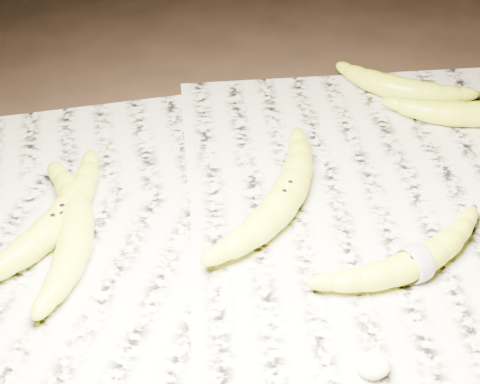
{
  "coord_description": "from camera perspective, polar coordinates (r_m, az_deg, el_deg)",
  "views": [
    {
      "loc": [
        -0.11,
        -0.53,
        0.54
      ],
      "look_at": [
        -0.03,
        0.03,
        0.05
      ],
      "focal_mm": 50.0,
      "sensor_mm": 36.0,
      "label": 1
    }
  ],
  "objects": [
    {
      "name": "ground",
      "position": [
        0.76,
        2.3,
        -4.08
      ],
      "size": [
        3.0,
        3.0,
        0.0
      ],
      "primitive_type": "plane",
      "color": "black",
      "rests_on": "ground"
    },
    {
      "name": "newspaper_patch",
      "position": [
        0.75,
        3.77,
        -4.5
      ],
      "size": [
        0.9,
        0.7,
        0.01
      ],
      "primitive_type": "cube",
      "color": "#ACA893",
      "rests_on": "ground"
    },
    {
      "name": "banana_left_a",
      "position": [
        0.77,
        -15.28,
        -2.23
      ],
      "size": [
        0.16,
        0.21,
        0.04
      ],
      "primitive_type": null,
      "rotation": [
        0.0,
        0.0,
        1.01
      ],
      "color": "#C0D71A",
      "rests_on": "newspaper_patch"
    },
    {
      "name": "banana_left_b",
      "position": [
        0.76,
        -13.83,
        -2.95
      ],
      "size": [
        0.07,
        0.2,
        0.04
      ],
      "primitive_type": null,
      "rotation": [
        0.0,
        0.0,
        1.56
      ],
      "color": "#C0D71A",
      "rests_on": "newspaper_patch"
    },
    {
      "name": "banana_center",
      "position": [
        0.77,
        3.85,
        -0.36
      ],
      "size": [
        0.18,
        0.22,
        0.04
      ],
      "primitive_type": null,
      "rotation": [
        0.0,
        0.0,
        0.97
      ],
      "color": "#C0D71A",
      "rests_on": "newspaper_patch"
    },
    {
      "name": "banana_taped",
      "position": [
        0.73,
        14.79,
        -5.69
      ],
      "size": [
        0.21,
        0.12,
        0.03
      ],
      "primitive_type": null,
      "rotation": [
        0.0,
        0.0,
        0.36
      ],
      "color": "#C0D71A",
      "rests_on": "newspaper_patch"
    },
    {
      "name": "banana_upper_a",
      "position": [
        0.97,
        18.73,
        6.51
      ],
      "size": [
        0.19,
        0.09,
        0.04
      ],
      "primitive_type": null,
      "rotation": [
        0.0,
        0.0,
        -0.18
      ],
      "color": "#C0D71A",
      "rests_on": "newspaper_patch"
    },
    {
      "name": "banana_upper_b",
      "position": [
        1.0,
        13.53,
        8.74
      ],
      "size": [
        0.18,
        0.14,
        0.04
      ],
      "primitive_type": null,
      "rotation": [
        0.0,
        0.0,
        -0.57
      ],
      "color": "#C0D71A",
      "rests_on": "newspaper_patch"
    },
    {
      "name": "measuring_tape",
      "position": [
        0.73,
        14.79,
        -5.69
      ],
      "size": [
        0.02,
        0.04,
        0.04
      ],
      "primitive_type": "torus",
      "rotation": [
        0.0,
        1.57,
        0.36
      ],
      "color": "white",
      "rests_on": "newspaper_patch"
    },
    {
      "name": "flesh_chunk_c",
      "position": [
        0.64,
        11.33,
        -14.15
      ],
      "size": [
        0.03,
        0.03,
        0.02
      ],
      "primitive_type": "ellipsoid",
      "color": "#FFFAC5",
      "rests_on": "newspaper_patch"
    }
  ]
}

